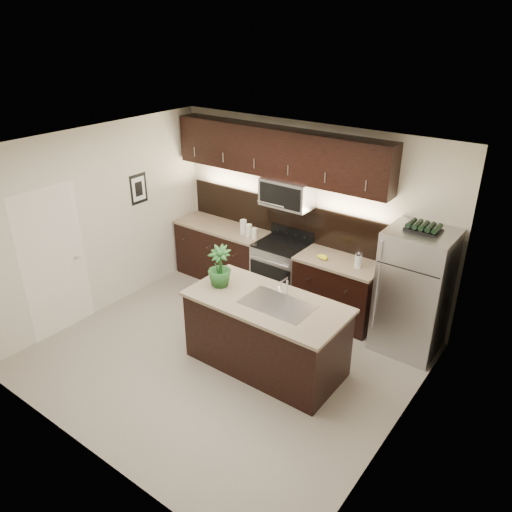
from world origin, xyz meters
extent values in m
plane|color=gray|center=(0.00, 0.00, 0.00)|extent=(4.50, 4.50, 0.00)
cube|color=beige|center=(0.00, 2.00, 1.35)|extent=(4.50, 0.02, 2.70)
cube|color=beige|center=(0.00, -2.00, 1.35)|extent=(4.50, 0.02, 2.70)
cube|color=beige|center=(-2.25, 0.00, 1.35)|extent=(0.02, 4.00, 2.70)
cube|color=beige|center=(2.25, 0.00, 1.35)|extent=(0.02, 4.00, 2.70)
cube|color=white|center=(0.00, 0.00, 2.70)|extent=(4.50, 4.00, 0.02)
cube|color=silver|center=(-2.23, -0.80, 1.01)|extent=(0.04, 0.80, 2.02)
sphere|color=silver|center=(-2.20, -0.48, 1.00)|extent=(0.06, 0.06, 0.06)
cube|color=black|center=(-2.24, 0.75, 1.65)|extent=(0.01, 0.32, 0.46)
cube|color=white|center=(-2.23, 0.75, 1.65)|extent=(0.00, 0.24, 0.36)
cube|color=black|center=(-1.42, 1.69, 0.45)|extent=(1.57, 0.62, 0.90)
cube|color=black|center=(0.71, 1.69, 0.45)|extent=(1.16, 0.62, 0.90)
cube|color=#B2B2B7|center=(-0.25, 1.69, 0.45)|extent=(0.76, 0.62, 0.90)
cube|color=black|center=(-0.25, 1.69, 0.92)|extent=(0.76, 0.60, 0.03)
cube|color=tan|center=(-1.42, 1.69, 0.92)|extent=(1.59, 0.65, 0.04)
cube|color=tan|center=(0.71, 1.69, 0.92)|extent=(1.18, 0.65, 0.04)
cube|color=black|center=(-0.46, 1.99, 1.22)|extent=(3.49, 0.02, 0.56)
cube|color=#B2B2B7|center=(-0.25, 1.80, 1.70)|extent=(0.76, 0.40, 0.40)
cube|color=black|center=(-0.46, 1.83, 2.25)|extent=(3.49, 0.33, 0.70)
cube|color=black|center=(0.52, 0.20, 0.45)|extent=(1.90, 0.90, 0.90)
cube|color=tan|center=(0.52, 0.20, 0.92)|extent=(1.96, 0.96, 0.04)
cube|color=silver|center=(0.67, 0.20, 0.95)|extent=(0.84, 0.50, 0.01)
cylinder|color=silver|center=(0.67, 0.41, 1.06)|extent=(0.03, 0.03, 0.24)
cylinder|color=silver|center=(0.67, 0.34, 1.21)|extent=(0.02, 0.14, 0.02)
cylinder|color=silver|center=(0.67, 0.27, 1.16)|extent=(0.02, 0.02, 0.10)
cube|color=#B2B2B7|center=(1.80, 1.63, 0.84)|extent=(0.81, 0.73, 1.67)
cube|color=black|center=(1.80, 1.63, 1.69)|extent=(0.41, 0.26, 0.03)
cylinder|color=black|center=(1.64, 1.63, 1.74)|extent=(0.07, 0.24, 0.07)
cylinder|color=black|center=(1.72, 1.63, 1.74)|extent=(0.07, 0.24, 0.07)
cylinder|color=black|center=(1.80, 1.63, 1.74)|extent=(0.07, 0.24, 0.07)
cylinder|color=black|center=(1.88, 1.63, 1.74)|extent=(0.07, 0.24, 0.07)
cylinder|color=black|center=(1.96, 1.63, 1.74)|extent=(0.07, 0.24, 0.07)
imported|color=#205020|center=(-0.17, 0.16, 1.20)|extent=(0.36, 0.36, 0.53)
cylinder|color=silver|center=(-0.94, 1.64, 1.05)|extent=(0.10, 0.10, 0.23)
cylinder|color=silver|center=(-0.82, 1.62, 1.04)|extent=(0.10, 0.10, 0.19)
cylinder|color=silver|center=(-0.70, 1.59, 1.02)|extent=(0.09, 0.09, 0.16)
cylinder|color=silver|center=(1.01, 1.64, 1.03)|extent=(0.09, 0.09, 0.18)
cylinder|color=silver|center=(1.01, 1.64, 1.13)|extent=(0.10, 0.10, 0.02)
cylinder|color=silver|center=(1.01, 1.64, 1.18)|extent=(0.01, 0.01, 0.07)
ellipsoid|color=yellow|center=(0.45, 1.61, 0.97)|extent=(0.20, 0.17, 0.05)
camera|label=1|loc=(3.46, -3.99, 3.99)|focal=35.00mm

